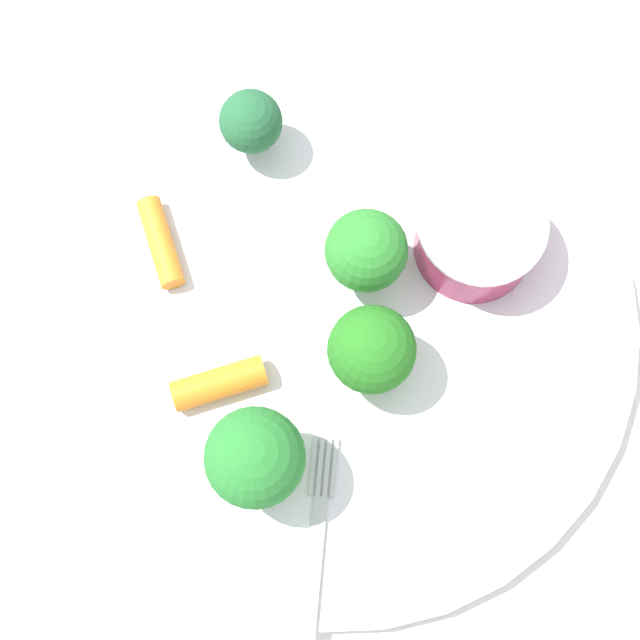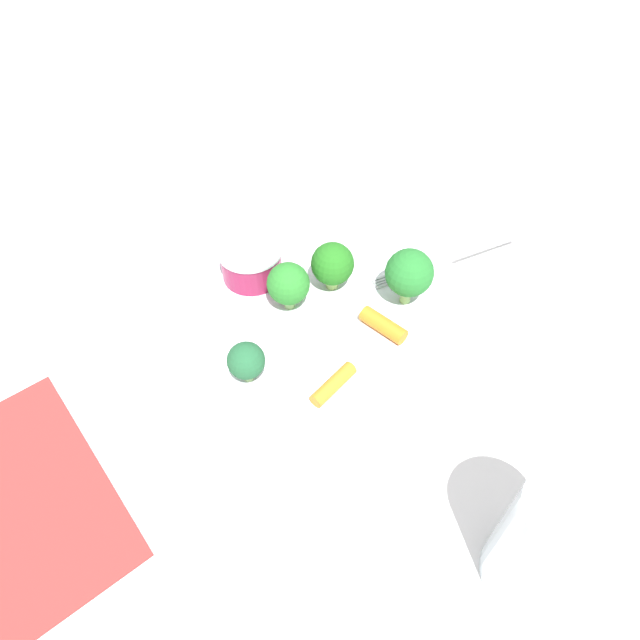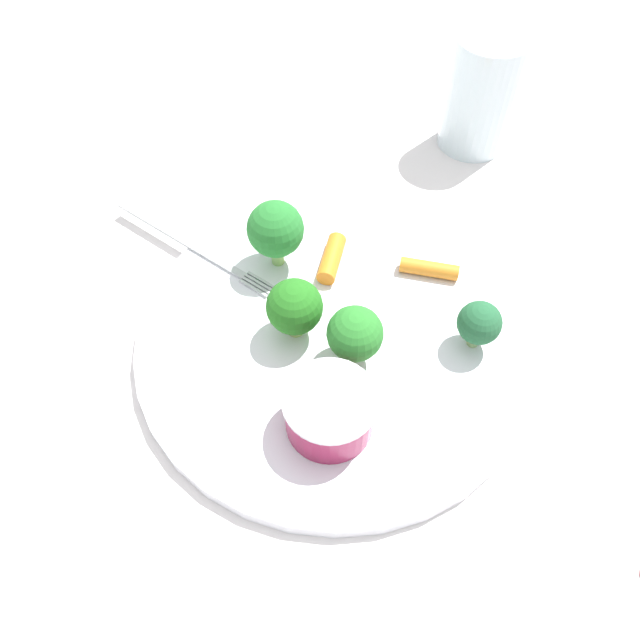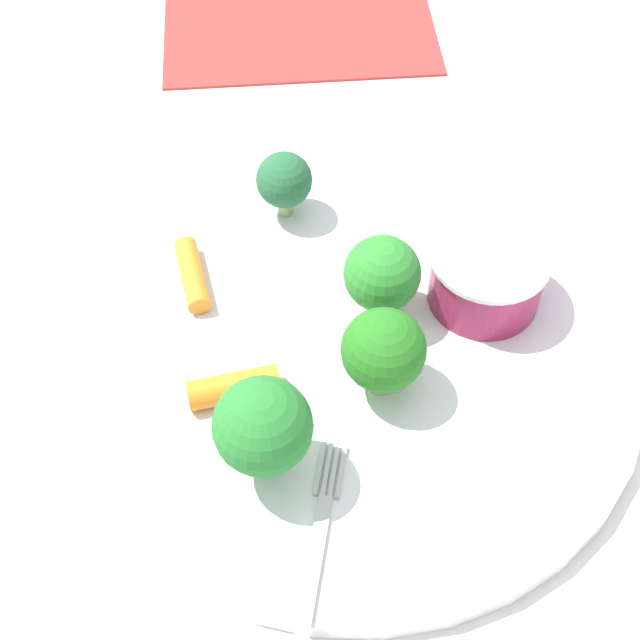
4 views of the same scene
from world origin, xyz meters
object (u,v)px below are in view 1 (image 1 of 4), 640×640
at_px(sauce_cup, 477,236).
at_px(broccoli_floret_2, 251,122).
at_px(broccoli_floret_3, 255,458).
at_px(plate, 338,318).
at_px(carrot_stick_1, 219,383).
at_px(fork, 309,620).
at_px(broccoli_floret_0, 372,350).
at_px(broccoli_floret_1, 366,251).
at_px(carrot_stick_0, 161,242).

bearing_deg(sauce_cup, broccoli_floret_2, 133.62).
distance_m(sauce_cup, broccoli_floret_3, 0.16).
distance_m(plate, broccoli_floret_3, 0.10).
bearing_deg(sauce_cup, carrot_stick_1, -169.32).
bearing_deg(plate, carrot_stick_1, -166.70).
height_order(plate, sauce_cup, sauce_cup).
bearing_deg(fork, broccoli_floret_0, 57.52).
bearing_deg(broccoli_floret_1, fork, -118.08).
xyz_separation_m(broccoli_floret_0, broccoli_floret_2, (-0.02, 0.13, -0.00)).
height_order(plate, broccoli_floret_2, broccoli_floret_2).
height_order(plate, carrot_stick_0, carrot_stick_0).
height_order(sauce_cup, broccoli_floret_1, broccoli_floret_1).
height_order(plate, broccoli_floret_3, broccoli_floret_3).
bearing_deg(plate, broccoli_floret_1, 41.50).
height_order(broccoli_floret_3, fork, broccoli_floret_3).
xyz_separation_m(sauce_cup, carrot_stick_1, (-0.14, -0.03, -0.01)).
bearing_deg(broccoli_floret_3, broccoli_floret_2, 73.08).
xyz_separation_m(carrot_stick_0, carrot_stick_1, (0.01, -0.08, 0.00)).
distance_m(broccoli_floret_0, broccoli_floret_3, 0.07).
bearing_deg(sauce_cup, fork, -133.51).
relative_size(broccoli_floret_2, fork, 0.26).
bearing_deg(plate, sauce_cup, 8.38).
relative_size(broccoli_floret_0, carrot_stick_1, 1.12).
height_order(carrot_stick_0, carrot_stick_1, carrot_stick_1).
xyz_separation_m(broccoli_floret_2, broccoli_floret_3, (-0.05, -0.16, 0.01)).
distance_m(broccoli_floret_2, fork, 0.24).
relative_size(plate, broccoli_floret_1, 6.01).
relative_size(broccoli_floret_0, broccoli_floret_3, 0.85).
relative_size(broccoli_floret_2, carrot_stick_1, 0.91).
xyz_separation_m(broccoli_floret_3, carrot_stick_1, (-0.01, 0.04, -0.03)).
xyz_separation_m(broccoli_floret_2, fork, (-0.05, -0.24, -0.02)).
bearing_deg(broccoli_floret_1, sauce_cup, -6.52).
xyz_separation_m(plate, carrot_stick_1, (-0.07, -0.02, 0.01)).
relative_size(plate, sauce_cup, 4.81).
xyz_separation_m(broccoli_floret_1, broccoli_floret_3, (-0.08, -0.08, 0.01)).
distance_m(broccoli_floret_0, carrot_stick_0, 0.12).
distance_m(broccoli_floret_0, broccoli_floret_2, 0.13).
bearing_deg(broccoli_floret_0, broccoli_floret_3, -155.04).
xyz_separation_m(broccoli_floret_1, fork, (-0.08, -0.15, -0.03)).
xyz_separation_m(sauce_cup, broccoli_floret_3, (-0.14, -0.07, 0.02)).
bearing_deg(carrot_stick_0, broccoli_floret_2, 32.43).
bearing_deg(carrot_stick_0, broccoli_floret_3, -84.20).
relative_size(broccoli_floret_0, broccoli_floret_1, 1.02).
bearing_deg(fork, broccoli_floret_3, 89.86).
distance_m(carrot_stick_0, fork, 0.20).
relative_size(sauce_cup, fork, 0.39).
height_order(broccoli_floret_2, fork, broccoli_floret_2).
xyz_separation_m(broccoli_floret_2, carrot_stick_1, (-0.06, -0.12, -0.02)).
height_order(plate, broccoli_floret_1, broccoli_floret_1).
bearing_deg(carrot_stick_0, broccoli_floret_1, -26.26).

